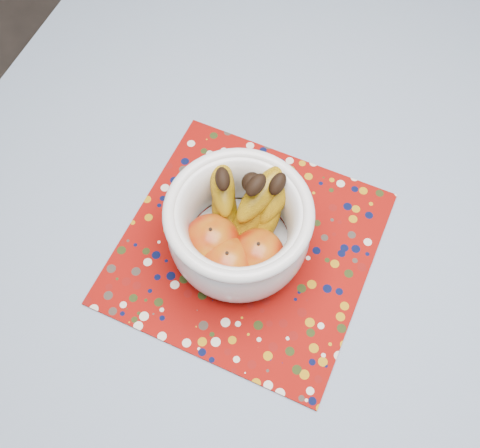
# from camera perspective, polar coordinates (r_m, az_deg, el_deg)

# --- Properties ---
(table) EXTENTS (1.20, 1.20, 0.75)m
(table) POSITION_cam_1_polar(r_m,az_deg,el_deg) (1.02, 8.25, -0.62)
(table) COLOR brown
(table) RESTS_ON ground
(tablecloth) EXTENTS (1.32, 1.32, 0.01)m
(tablecloth) POSITION_cam_1_polar(r_m,az_deg,el_deg) (0.95, 8.87, 1.59)
(tablecloth) COLOR #617EA2
(tablecloth) RESTS_ON table
(placemat) EXTENTS (0.40, 0.40, 0.00)m
(placemat) POSITION_cam_1_polar(r_m,az_deg,el_deg) (0.90, 0.73, -2.35)
(placemat) COLOR maroon
(placemat) RESTS_ON tablecloth
(fruit_bowl) EXTENTS (0.22, 0.22, 0.17)m
(fruit_bowl) POSITION_cam_1_polar(r_m,az_deg,el_deg) (0.83, 0.04, 0.03)
(fruit_bowl) COLOR silver
(fruit_bowl) RESTS_ON placemat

